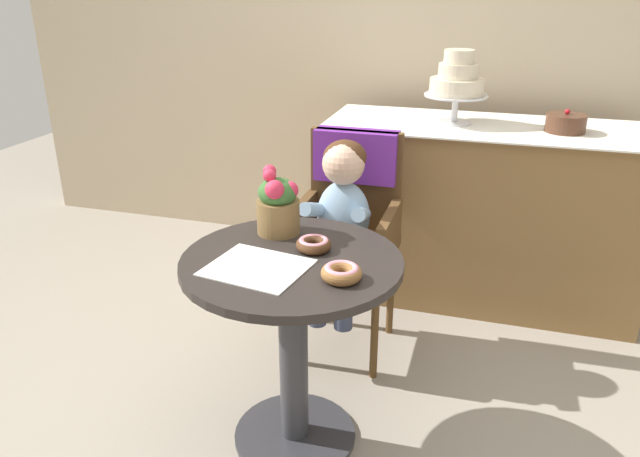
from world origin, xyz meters
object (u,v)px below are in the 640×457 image
object	(u,v)px
donut_mid	(341,272)
round_layer_cake	(566,123)
seated_child	(341,211)
flower_vase	(278,204)
donut_front	(314,244)
cafe_table	(293,316)
tiered_cake_stand	(457,81)
wicker_chair	(350,207)

from	to	relation	value
donut_mid	round_layer_cake	distance (m)	1.54
seated_child	flower_vase	world-z (taller)	seated_child
donut_front	flower_vase	distance (m)	0.21
flower_vase	round_layer_cake	size ratio (longest dim) A/B	1.33
seated_child	donut_front	bearing A→B (deg)	-86.21
cafe_table	donut_front	xyz separation A→B (m)	(0.05, 0.08, 0.23)
seated_child	donut_mid	size ratio (longest dim) A/B	5.85
donut_front	seated_child	bearing A→B (deg)	93.79
donut_front	tiered_cake_stand	size ratio (longest dim) A/B	0.34
wicker_chair	tiered_cake_stand	world-z (taller)	tiered_cake_stand
seated_child	donut_front	distance (m)	0.48
wicker_chair	donut_front	xyz separation A→B (m)	(0.03, -0.63, 0.10)
wicker_chair	round_layer_cake	bearing A→B (deg)	34.90
wicker_chair	donut_mid	bearing A→B (deg)	-75.80
seated_child	donut_front	xyz separation A→B (m)	(0.03, -0.47, 0.06)
donut_front	tiered_cake_stand	world-z (taller)	tiered_cake_stand
tiered_cake_stand	donut_mid	bearing A→B (deg)	-97.64
flower_vase	round_layer_cake	bearing A→B (deg)	47.48
donut_front	wicker_chair	bearing A→B (deg)	92.85
round_layer_cake	tiered_cake_stand	bearing A→B (deg)	176.23
seated_child	wicker_chair	bearing A→B (deg)	90.00
round_layer_cake	donut_mid	bearing A→B (deg)	-116.74
cafe_table	seated_child	xyz separation A→B (m)	(0.02, 0.56, 0.17)
wicker_chair	tiered_cake_stand	distance (m)	0.83
wicker_chair	seated_child	xyz separation A→B (m)	(0.00, -0.16, 0.04)
seated_child	cafe_table	bearing A→B (deg)	-91.74
wicker_chair	donut_front	distance (m)	0.64
cafe_table	seated_child	bearing A→B (deg)	88.26
flower_vase	tiered_cake_stand	size ratio (longest dim) A/B	0.69
donut_front	donut_mid	xyz separation A→B (m)	(0.14, -0.18, 0.00)
cafe_table	flower_vase	distance (m)	0.39
flower_vase	tiered_cake_stand	distance (m)	1.25
cafe_table	seated_child	world-z (taller)	seated_child
donut_front	flower_vase	bearing A→B (deg)	146.80
wicker_chair	donut_mid	distance (m)	0.83
cafe_table	donut_front	bearing A→B (deg)	59.70
cafe_table	seated_child	size ratio (longest dim) A/B	0.99
donut_front	round_layer_cake	bearing A→B (deg)	55.01
flower_vase	donut_front	bearing A→B (deg)	-33.20
wicker_chair	flower_vase	bearing A→B (deg)	-101.77
donut_mid	tiered_cake_stand	world-z (taller)	tiered_cake_stand
cafe_table	round_layer_cake	world-z (taller)	round_layer_cake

